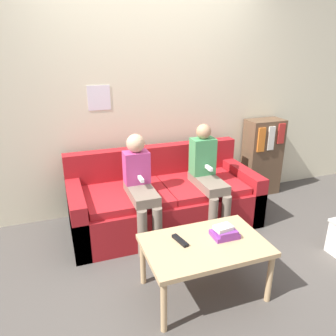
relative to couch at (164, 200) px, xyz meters
name	(u,v)px	position (x,y,z in m)	size (l,w,h in m)	color
ground_plane	(182,250)	(0.00, -0.54, -0.26)	(10.00, 10.00, 0.00)	#4C4742
wall_back	(148,94)	(0.00, 0.51, 1.04)	(8.00, 0.06, 2.60)	beige
couch	(164,200)	(0.00, 0.00, 0.00)	(1.92, 0.84, 0.77)	maroon
coffee_table	(205,249)	(-0.06, -1.10, 0.12)	(0.90, 0.58, 0.44)	tan
person_left	(140,184)	(-0.30, -0.20, 0.31)	(0.24, 0.57, 1.03)	#756656
person_right	(208,174)	(0.40, -0.20, 0.32)	(0.24, 0.57, 1.07)	#756656
tv_remote	(180,240)	(-0.22, -1.02, 0.18)	(0.08, 0.17, 0.02)	black
book_stack	(225,232)	(0.12, -1.07, 0.21)	(0.19, 0.16, 0.10)	#7A3389
bookshelf	(262,157)	(1.43, 0.33, 0.22)	(0.45, 0.28, 0.95)	brown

